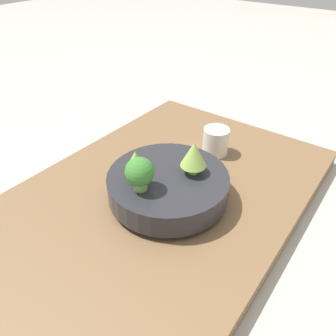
{
  "coord_description": "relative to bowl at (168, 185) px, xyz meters",
  "views": [
    {
      "loc": [
        -0.45,
        -0.38,
        0.56
      ],
      "look_at": [
        0.02,
        -0.03,
        0.13
      ],
      "focal_mm": 35.0,
      "sensor_mm": 36.0,
      "label": 1
    }
  ],
  "objects": [
    {
      "name": "table",
      "position": [
        -0.02,
        0.03,
        -0.06
      ],
      "size": [
        0.96,
        0.6,
        0.04
      ],
      "color": "brown",
      "rests_on": "ground_plane"
    },
    {
      "name": "ground_plane",
      "position": [
        -0.02,
        0.03,
        -0.08
      ],
      "size": [
        6.0,
        6.0,
        0.0
      ],
      "primitive_type": "plane",
      "color": "#ADA89E"
    },
    {
      "name": "romanesco_piece_near",
      "position": [
        0.04,
        -0.04,
        0.08
      ],
      "size": [
        0.06,
        0.06,
        0.08
      ],
      "color": "#7AB256",
      "rests_on": "bowl"
    },
    {
      "name": "romanesco_piece_far",
      "position": [
        -0.05,
        0.05,
        0.07
      ],
      "size": [
        0.05,
        0.05,
        0.07
      ],
      "color": "#6BA34C",
      "rests_on": "bowl"
    },
    {
      "name": "broccoli_floret_left",
      "position": [
        -0.07,
        0.02,
        0.07
      ],
      "size": [
        0.06,
        0.06,
        0.08
      ],
      "color": "#7AB256",
      "rests_on": "bowl"
    },
    {
      "name": "bowl",
      "position": [
        0.0,
        0.0,
        0.0
      ],
      "size": [
        0.28,
        0.28,
        0.07
      ],
      "color": "#28282D",
      "rests_on": "table"
    },
    {
      "name": "cup",
      "position": [
        0.24,
        0.01,
        -0.0
      ],
      "size": [
        0.07,
        0.07,
        0.08
      ],
      "color": "silver",
      "rests_on": "table"
    }
  ]
}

